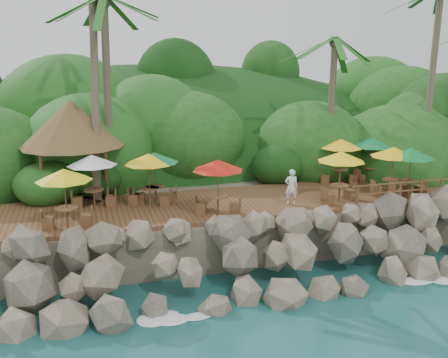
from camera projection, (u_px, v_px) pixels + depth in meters
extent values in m
plane|color=#19514F|center=(270.00, 308.00, 18.34)|extent=(140.00, 140.00, 0.00)
cube|color=gray|center=(181.00, 178.00, 32.98)|extent=(32.00, 25.20, 2.10)
ellipsoid|color=#143811|center=(163.00, 169.00, 40.22)|extent=(44.80, 28.00, 15.40)
cube|color=brown|center=(224.00, 204.00, 23.39)|extent=(26.00, 5.00, 0.20)
ellipsoid|color=white|center=(4.00, 342.00, 16.17)|extent=(1.20, 0.80, 0.06)
ellipsoid|color=white|center=(100.00, 328.00, 16.99)|extent=(1.20, 0.80, 0.06)
ellipsoid|color=white|center=(187.00, 315.00, 17.80)|extent=(1.20, 0.80, 0.06)
ellipsoid|color=white|center=(267.00, 304.00, 18.61)|extent=(1.20, 0.80, 0.06)
ellipsoid|color=white|center=(340.00, 293.00, 19.43)|extent=(1.20, 0.80, 0.06)
ellipsoid|color=white|center=(407.00, 284.00, 20.24)|extent=(1.20, 0.80, 0.06)
cylinder|color=brown|center=(94.00, 52.00, 22.93)|extent=(0.96, 2.88, 13.32)
cylinder|color=brown|center=(108.00, 99.00, 23.98)|extent=(0.51, 1.22, 9.13)
cylinder|color=brown|center=(331.00, 110.00, 27.36)|extent=(0.41, 0.58, 7.42)
ellipsoid|color=#23601E|center=(335.00, 39.00, 26.46)|extent=(6.00, 6.00, 2.40)
cylinder|color=brown|center=(431.00, 83.00, 27.93)|extent=(1.33, 1.43, 10.08)
cylinder|color=brown|center=(42.00, 180.00, 22.59)|extent=(0.16, 0.16, 2.40)
cylinder|color=brown|center=(106.00, 175.00, 23.35)|extent=(0.16, 0.16, 2.40)
cylinder|color=brown|center=(46.00, 166.00, 25.20)|extent=(0.16, 0.16, 2.40)
cylinder|color=brown|center=(103.00, 163.00, 25.96)|extent=(0.16, 0.16, 2.40)
cone|color=brown|center=(71.00, 123.00, 23.71)|extent=(4.86, 4.86, 2.20)
cylinder|color=brown|center=(391.00, 187.00, 24.41)|extent=(0.08, 0.08, 0.77)
cylinder|color=brown|center=(391.00, 179.00, 24.31)|extent=(0.88, 0.88, 0.05)
cylinder|color=brown|center=(392.00, 172.00, 24.22)|extent=(0.05, 0.05, 2.30)
cone|color=gold|center=(394.00, 152.00, 23.98)|extent=(2.19, 2.19, 0.47)
cube|color=brown|center=(377.00, 191.00, 24.30)|extent=(0.47, 0.47, 0.48)
cube|color=brown|center=(404.00, 190.00, 24.59)|extent=(0.47, 0.47, 0.48)
cylinder|color=brown|center=(218.00, 205.00, 21.58)|extent=(0.08, 0.08, 0.77)
cylinder|color=brown|center=(218.00, 196.00, 21.49)|extent=(0.88, 0.88, 0.05)
cylinder|color=brown|center=(218.00, 188.00, 21.40)|extent=(0.05, 0.05, 2.30)
cone|color=red|center=(218.00, 165.00, 21.16)|extent=(2.19, 2.19, 0.47)
cube|color=brown|center=(201.00, 208.00, 21.69)|extent=(0.57, 0.57, 0.48)
cube|color=brown|center=(235.00, 209.00, 21.55)|extent=(0.57, 0.57, 0.48)
cylinder|color=brown|center=(408.00, 189.00, 24.14)|extent=(0.08, 0.08, 0.77)
cylinder|color=brown|center=(409.00, 181.00, 24.05)|extent=(0.88, 0.88, 0.05)
cylinder|color=brown|center=(410.00, 173.00, 23.96)|extent=(0.05, 0.05, 2.30)
cone|color=#0C712D|center=(411.00, 153.00, 23.72)|extent=(2.19, 2.19, 0.47)
cube|color=brown|center=(395.00, 193.00, 23.93)|extent=(0.47, 0.47, 0.48)
cube|color=brown|center=(420.00, 190.00, 24.42)|extent=(0.47, 0.47, 0.48)
cylinder|color=brown|center=(94.00, 198.00, 22.57)|extent=(0.08, 0.08, 0.77)
cylinder|color=brown|center=(94.00, 190.00, 22.47)|extent=(0.88, 0.88, 0.05)
cylinder|color=brown|center=(93.00, 182.00, 22.38)|extent=(0.05, 0.05, 2.30)
cone|color=silver|center=(92.00, 160.00, 22.14)|extent=(2.19, 2.19, 0.47)
cube|color=brown|center=(78.00, 202.00, 22.49)|extent=(0.49, 0.49, 0.48)
cube|color=brown|center=(111.00, 201.00, 22.71)|extent=(0.49, 0.49, 0.48)
cylinder|color=brown|center=(339.00, 176.00, 26.60)|extent=(0.08, 0.08, 0.77)
cylinder|color=brown|center=(340.00, 169.00, 26.51)|extent=(0.88, 0.88, 0.05)
cylinder|color=brown|center=(340.00, 162.00, 26.42)|extent=(0.05, 0.05, 2.30)
cone|color=yellow|center=(341.00, 143.00, 26.18)|extent=(2.19, 2.19, 0.47)
cube|color=brown|center=(325.00, 179.00, 26.72)|extent=(0.57, 0.57, 0.48)
cube|color=brown|center=(353.00, 179.00, 26.56)|extent=(0.57, 0.57, 0.48)
cylinder|color=brown|center=(369.00, 175.00, 26.98)|extent=(0.08, 0.08, 0.77)
cylinder|color=brown|center=(370.00, 167.00, 26.89)|extent=(0.88, 0.88, 0.05)
cylinder|color=brown|center=(370.00, 161.00, 26.80)|extent=(0.05, 0.05, 2.30)
cone|color=#0C723A|center=(372.00, 142.00, 26.56)|extent=(2.19, 2.19, 0.47)
cube|color=brown|center=(359.00, 179.00, 26.64)|extent=(0.54, 0.54, 0.48)
cube|color=brown|center=(378.00, 175.00, 27.40)|extent=(0.54, 0.54, 0.48)
cylinder|color=brown|center=(67.00, 218.00, 19.91)|extent=(0.08, 0.08, 0.77)
cylinder|color=brown|center=(66.00, 208.00, 19.81)|extent=(0.88, 0.88, 0.05)
cylinder|color=brown|center=(66.00, 199.00, 19.72)|extent=(0.05, 0.05, 2.30)
cone|color=yellow|center=(64.00, 175.00, 19.48)|extent=(2.19, 2.19, 0.47)
cube|color=brown|center=(48.00, 223.00, 19.78)|extent=(0.46, 0.46, 0.48)
cube|color=brown|center=(87.00, 220.00, 20.11)|extent=(0.46, 0.46, 0.48)
cylinder|color=brown|center=(156.00, 195.00, 23.10)|extent=(0.08, 0.08, 0.77)
cylinder|color=brown|center=(155.00, 187.00, 23.00)|extent=(0.88, 0.88, 0.05)
cylinder|color=brown|center=(155.00, 179.00, 22.91)|extent=(0.05, 0.05, 2.30)
cone|color=#0D7638|center=(154.00, 158.00, 22.67)|extent=(2.19, 2.19, 0.47)
cube|color=brown|center=(140.00, 199.00, 23.07)|extent=(0.51, 0.51, 0.48)
cube|color=brown|center=(172.00, 198.00, 23.20)|extent=(0.51, 0.51, 0.48)
cylinder|color=brown|center=(339.00, 194.00, 23.32)|extent=(0.08, 0.08, 0.77)
cylinder|color=brown|center=(340.00, 185.00, 23.22)|extent=(0.88, 0.88, 0.05)
cylinder|color=brown|center=(340.00, 178.00, 23.14)|extent=(0.05, 0.05, 2.30)
cone|color=yellow|center=(341.00, 157.00, 22.89)|extent=(2.19, 2.19, 0.47)
cube|color=brown|center=(327.00, 199.00, 22.97)|extent=(0.54, 0.54, 0.48)
cube|color=brown|center=(350.00, 194.00, 23.74)|extent=(0.54, 0.54, 0.48)
cylinder|color=brown|center=(150.00, 197.00, 22.82)|extent=(0.08, 0.08, 0.77)
cylinder|color=brown|center=(150.00, 188.00, 22.72)|extent=(0.88, 0.88, 0.05)
cylinder|color=brown|center=(149.00, 181.00, 22.63)|extent=(0.05, 0.05, 2.30)
cone|color=yellow|center=(148.00, 159.00, 22.39)|extent=(2.19, 2.19, 0.47)
cube|color=brown|center=(134.00, 199.00, 22.94)|extent=(0.58, 0.58, 0.48)
cube|color=brown|center=(166.00, 200.00, 22.77)|extent=(0.58, 0.58, 0.48)
cylinder|color=brown|center=(358.00, 196.00, 22.56)|extent=(0.10, 0.10, 1.00)
cylinder|color=brown|center=(379.00, 194.00, 22.86)|extent=(0.10, 0.10, 1.00)
cylinder|color=brown|center=(400.00, 192.00, 23.15)|extent=(0.10, 0.10, 1.00)
cylinder|color=brown|center=(421.00, 190.00, 23.45)|extent=(0.10, 0.10, 1.00)
cylinder|color=brown|center=(441.00, 189.00, 23.75)|extent=(0.10, 0.10, 1.00)
cube|color=brown|center=(432.00, 180.00, 23.49)|extent=(8.30, 0.06, 0.06)
cube|color=brown|center=(431.00, 189.00, 23.59)|extent=(8.30, 0.06, 0.06)
imported|color=white|center=(291.00, 187.00, 22.83)|extent=(0.67, 0.52, 1.64)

